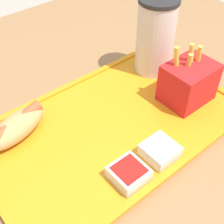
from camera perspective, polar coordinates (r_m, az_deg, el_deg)
name	(u,v)px	position (r m, az deg, el deg)	size (l,w,h in m)	color
food_tray	(112,126)	(0.58, 0.00, -2.49)	(0.48, 0.29, 0.01)	orange
soda_cup	(155,36)	(0.67, 7.96, 13.62)	(0.08, 0.08, 0.20)	silver
hot_dog_far	(16,127)	(0.56, -17.11, -2.58)	(0.13, 0.08, 0.04)	tan
fries_carton	(188,82)	(0.62, 13.78, 5.36)	(0.09, 0.08, 0.12)	red
sauce_cup_mayo	(160,150)	(0.52, 8.76, -6.96)	(0.05, 0.05, 0.02)	silver
sauce_cup_ketchup	(129,173)	(0.49, 3.09, -11.11)	(0.05, 0.05, 0.02)	silver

